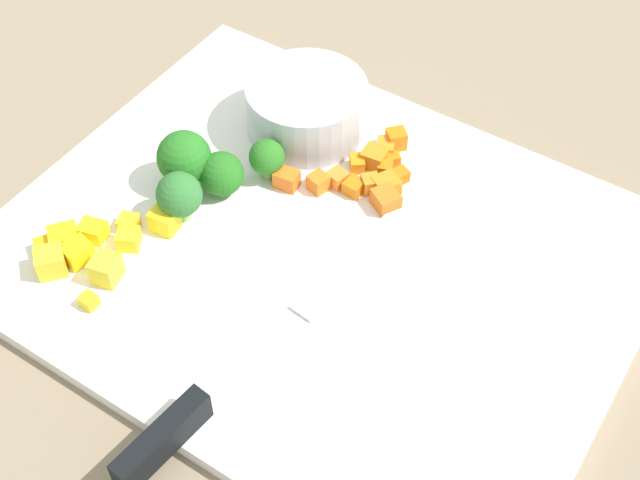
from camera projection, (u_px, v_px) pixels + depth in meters
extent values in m
plane|color=#85735D|center=(320.00, 259.00, 0.65)|extent=(4.00, 4.00, 0.00)
cube|color=white|center=(320.00, 254.00, 0.64)|extent=(0.45, 0.36, 0.01)
cylinder|color=#B1B9C5|center=(307.00, 108.00, 0.71)|extent=(0.10, 0.10, 0.04)
cube|color=silver|center=(380.00, 236.00, 0.65)|extent=(0.04, 0.19, 0.00)
cube|color=black|center=(162.00, 439.00, 0.53)|extent=(0.02, 0.07, 0.02)
cube|color=orange|center=(396.00, 139.00, 0.70)|extent=(0.02, 0.02, 0.02)
cube|color=orange|center=(374.00, 158.00, 0.69)|extent=(0.02, 0.02, 0.01)
cube|color=orange|center=(400.00, 176.00, 0.68)|extent=(0.02, 0.02, 0.01)
cube|color=orange|center=(287.00, 179.00, 0.67)|extent=(0.02, 0.02, 0.01)
cube|color=orange|center=(385.00, 148.00, 0.70)|extent=(0.02, 0.02, 0.01)
cube|color=orange|center=(387.00, 169.00, 0.68)|extent=(0.02, 0.02, 0.01)
cube|color=orange|center=(354.00, 187.00, 0.67)|extent=(0.01, 0.01, 0.01)
cube|color=orange|center=(393.00, 160.00, 0.69)|extent=(0.01, 0.01, 0.01)
cube|color=orange|center=(357.00, 163.00, 0.69)|extent=(0.02, 0.02, 0.01)
cube|color=orange|center=(337.00, 178.00, 0.68)|extent=(0.02, 0.02, 0.01)
cube|color=orange|center=(318.00, 183.00, 0.67)|extent=(0.02, 0.02, 0.01)
cube|color=orange|center=(371.00, 184.00, 0.67)|extent=(0.02, 0.02, 0.01)
cube|color=orange|center=(386.00, 200.00, 0.66)|extent=(0.03, 0.03, 0.01)
cube|color=orange|center=(386.00, 185.00, 0.67)|extent=(0.02, 0.02, 0.01)
cube|color=yellow|center=(93.00, 231.00, 0.64)|extent=(0.02, 0.02, 0.01)
cube|color=yellow|center=(78.00, 253.00, 0.63)|extent=(0.02, 0.02, 0.02)
cube|color=yellow|center=(128.00, 223.00, 0.65)|extent=(0.02, 0.02, 0.01)
cube|color=yellow|center=(45.00, 247.00, 0.63)|extent=(0.02, 0.02, 0.01)
cube|color=yellow|center=(51.00, 262.00, 0.62)|extent=(0.03, 0.03, 0.02)
cube|color=yellow|center=(106.00, 269.00, 0.61)|extent=(0.02, 0.02, 0.02)
cube|color=yellow|center=(64.00, 239.00, 0.63)|extent=(0.03, 0.03, 0.02)
cube|color=yellow|center=(89.00, 301.00, 0.60)|extent=(0.01, 0.01, 0.01)
cube|color=yellow|center=(164.00, 220.00, 0.65)|extent=(0.02, 0.02, 0.02)
cube|color=yellow|center=(128.00, 239.00, 0.64)|extent=(0.02, 0.02, 0.01)
cylinder|color=#87AB58|center=(268.00, 170.00, 0.68)|extent=(0.01, 0.01, 0.01)
sphere|color=#286E20|center=(267.00, 157.00, 0.67)|extent=(0.03, 0.03, 0.03)
cylinder|color=#93C363|center=(182.00, 210.00, 0.65)|extent=(0.01, 0.01, 0.02)
sphere|color=#2F6E31|center=(179.00, 195.00, 0.64)|extent=(0.03, 0.03, 0.03)
cylinder|color=#95AE66|center=(223.00, 187.00, 0.67)|extent=(0.01, 0.01, 0.01)
sphere|color=#24681D|center=(221.00, 174.00, 0.66)|extent=(0.03, 0.03, 0.03)
cylinder|color=#95AE62|center=(183.00, 180.00, 0.67)|extent=(0.01, 0.01, 0.02)
sphere|color=#256E21|center=(180.00, 162.00, 0.66)|extent=(0.04, 0.04, 0.04)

